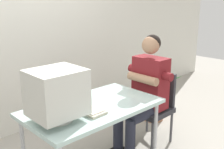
{
  "coord_description": "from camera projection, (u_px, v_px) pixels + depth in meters",
  "views": [
    {
      "loc": [
        -1.49,
        -1.8,
        1.68
      ],
      "look_at": [
        0.24,
        0.0,
        0.98
      ],
      "focal_mm": 43.56,
      "sensor_mm": 36.0,
      "label": 1
    }
  ],
  "objects": [
    {
      "name": "desk",
      "position": [
        93.0,
        111.0,
        2.51
      ],
      "size": [
        1.26,
        0.72,
        0.73
      ],
      "color": "#B7B7BC",
      "rests_on": "ground_plane"
    },
    {
      "name": "person_seated",
      "position": [
        144.0,
        89.0,
        3.04
      ],
      "size": [
        0.71,
        0.58,
        1.3
      ],
      "color": "maroon",
      "rests_on": "ground_plane"
    },
    {
      "name": "office_chair",
      "position": [
        154.0,
        104.0,
        3.22
      ],
      "size": [
        0.43,
        0.43,
        0.84
      ],
      "color": "#4C4C51",
      "rests_on": "ground_plane"
    },
    {
      "name": "desk_mug",
      "position": [
        75.0,
        94.0,
        2.65
      ],
      "size": [
        0.08,
        0.09,
        0.1
      ],
      "color": "white",
      "rests_on": "desk"
    },
    {
      "name": "crt_monitor",
      "position": [
        57.0,
        93.0,
        2.13
      ],
      "size": [
        0.42,
        0.36,
        0.42
      ],
      "color": "silver",
      "rests_on": "desk"
    },
    {
      "name": "potted_plant",
      "position": [
        154.0,
        97.0,
        3.84
      ],
      "size": [
        0.61,
        0.74,
        0.85
      ],
      "color": "#9E6647",
      "rests_on": "ground_plane"
    },
    {
      "name": "wall_back",
      "position": [
        39.0,
        13.0,
        3.46
      ],
      "size": [
        8.0,
        0.1,
        3.0
      ],
      "primitive_type": "cube",
      "color": "silver",
      "rests_on": "ground_plane"
    },
    {
      "name": "keyboard",
      "position": [
        84.0,
        108.0,
        2.41
      ],
      "size": [
        0.18,
        0.45,
        0.03
      ],
      "color": "beige",
      "rests_on": "desk"
    }
  ]
}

